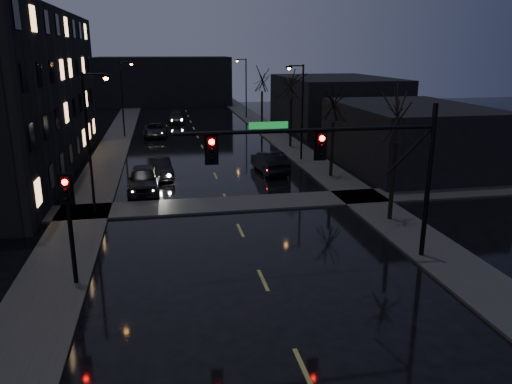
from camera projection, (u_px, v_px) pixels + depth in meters
name	position (u px, v px, depth m)	size (l,w,h in m)	color
sidewalk_left	(110.00, 155.00, 44.52)	(3.00, 140.00, 0.12)	#2D2D2B
sidewalk_right	(294.00, 149.00, 47.57)	(3.00, 140.00, 0.12)	#2D2D2B
sidewalk_cross	(229.00, 204.00, 30.46)	(40.00, 3.00, 0.12)	#2D2D2B
commercial_right_near	(409.00, 137.00, 39.65)	(10.00, 14.00, 5.00)	black
commercial_right_far	(334.00, 102.00, 60.56)	(12.00, 18.00, 6.00)	black
far_block	(164.00, 81.00, 85.05)	(22.00, 10.00, 8.00)	black
signal_mast	(349.00, 156.00, 20.85)	(11.11, 0.41, 7.00)	black
signal_pole_left	(69.00, 214.00, 19.32)	(0.35, 0.41, 4.53)	black
tree_near	(398.00, 108.00, 26.02)	(3.52, 3.52, 8.08)	black
tree_mid_a	(334.00, 98.00, 35.57)	(3.30, 3.30, 7.58)	black
tree_mid_b	(292.00, 78.00, 46.69)	(3.74, 3.74, 8.59)	black
tree_far	(262.00, 76.00, 60.07)	(3.43, 3.43, 7.88)	black
streetlight_l_near	(92.00, 133.00, 27.33)	(1.53, 0.28, 8.00)	black
streetlight_l_far	(124.00, 93.00, 52.84)	(1.53, 0.28, 8.00)	black
streetlight_r_mid	(300.00, 104.00, 41.38)	(1.53, 0.28, 8.00)	black
streetlight_r_far	(245.00, 83.00, 67.83)	(1.53, 0.28, 8.00)	black
oncoming_car_a	(144.00, 179.00, 33.16)	(2.03, 5.05, 1.72)	black
oncoming_car_b	(160.00, 168.00, 36.93)	(1.53, 4.40, 1.45)	black
oncoming_car_c	(155.00, 130.00, 54.25)	(2.43, 5.26, 1.46)	black
oncoming_car_d	(176.00, 117.00, 64.63)	(2.09, 5.14, 1.49)	black
lead_car	(270.00, 162.00, 38.43)	(1.75, 5.02, 1.65)	black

